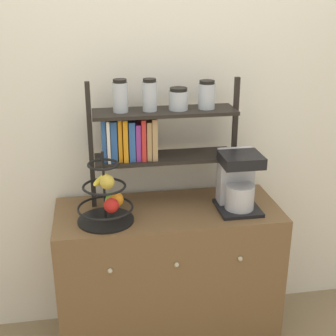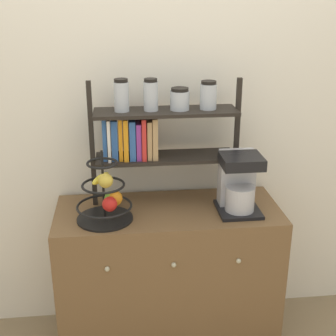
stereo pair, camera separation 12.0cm
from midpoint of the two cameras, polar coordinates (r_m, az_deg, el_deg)
The scene contains 5 objects.
wall_back at distance 2.51m, azimuth -2.46°, elevation 8.02°, with size 7.00×0.05×2.60m, color silver.
sideboard at distance 2.61m, azimuth -1.34°, elevation -13.04°, with size 1.15×0.50×0.80m.
coffee_maker at distance 2.38m, azimuth 7.09°, elevation -1.60°, with size 0.21×0.23×0.30m.
fruit_stand at distance 2.26m, azimuth -8.93°, elevation -3.80°, with size 0.27×0.27×0.36m.
shelf_hutch at distance 2.35m, azimuth -3.65°, elevation 4.83°, with size 0.76×0.20×0.66m.
Camera 1 is at (-0.36, -1.90, 1.86)m, focal length 50.00 mm.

